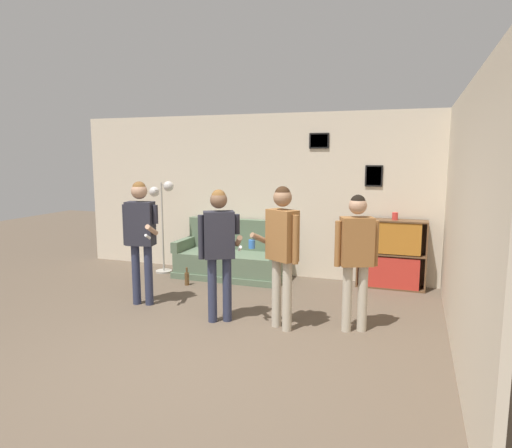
{
  "coord_description": "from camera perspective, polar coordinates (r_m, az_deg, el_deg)",
  "views": [
    {
      "loc": [
        2.11,
        -3.63,
        2.01
      ],
      "look_at": [
        0.21,
        1.83,
        1.14
      ],
      "focal_mm": 32.0,
      "sensor_mm": 36.0,
      "label": 1
    }
  ],
  "objects": [
    {
      "name": "couch",
      "position": [
        7.66,
        -3.05,
        -4.36
      ],
      "size": [
        1.83,
        0.8,
        0.94
      ],
      "color": "#5B7056",
      "rests_on": "ground_plane"
    },
    {
      "name": "wall_back",
      "position": [
        7.64,
        3.17,
        3.57
      ],
      "size": [
        7.5,
        0.08,
        2.7
      ],
      "color": "beige",
      "rests_on": "ground_plane"
    },
    {
      "name": "ground_plane",
      "position": [
        4.66,
        -10.32,
        -17.22
      ],
      "size": [
        20.0,
        20.0,
        0.0
      ],
      "primitive_type": "plane",
      "color": "brown"
    },
    {
      "name": "person_player_foreground_left",
      "position": [
        6.28,
        -14.24,
        -0.71
      ],
      "size": [
        0.54,
        0.44,
        1.68
      ],
      "color": "#2D334C",
      "rests_on": "ground_plane"
    },
    {
      "name": "person_watcher_holding_cup",
      "position": [
        5.23,
        3.25,
        -2.32
      ],
      "size": [
        0.58,
        0.36,
        1.67
      ],
      "color": "#B7AD99",
      "rests_on": "ground_plane"
    },
    {
      "name": "floor_lamp",
      "position": [
        7.96,
        -11.68,
        2.15
      ],
      "size": [
        0.45,
        0.28,
        1.59
      ],
      "color": "#ADA89E",
      "rests_on": "ground_plane"
    },
    {
      "name": "bookshelf",
      "position": [
        7.26,
        16.57,
        -3.64
      ],
      "size": [
        1.02,
        0.3,
        1.06
      ],
      "color": "brown",
      "rests_on": "ground_plane"
    },
    {
      "name": "bottle_on_floor",
      "position": [
        7.28,
        -8.63,
        -6.72
      ],
      "size": [
        0.07,
        0.07,
        0.28
      ],
      "color": "brown",
      "rests_on": "ground_plane"
    },
    {
      "name": "person_player_foreground_center",
      "position": [
        5.47,
        -4.63,
        -2.27
      ],
      "size": [
        0.59,
        0.37,
        1.62
      ],
      "color": "#2D334C",
      "rests_on": "ground_plane"
    },
    {
      "name": "drinking_cup",
      "position": [
        7.16,
        16.99,
        0.94
      ],
      "size": [
        0.09,
        0.09,
        0.11
      ],
      "color": "red",
      "rests_on": "bookshelf"
    },
    {
      "name": "wall_right",
      "position": [
        5.52,
        23.98,
        0.9
      ],
      "size": [
        0.06,
        6.06,
        2.7
      ],
      "color": "beige",
      "rests_on": "ground_plane"
    },
    {
      "name": "person_spectator_near_bookshelf",
      "position": [
        5.28,
        12.44,
        -3.14
      ],
      "size": [
        0.47,
        0.32,
        1.59
      ],
      "color": "#B7AD99",
      "rests_on": "ground_plane"
    }
  ]
}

